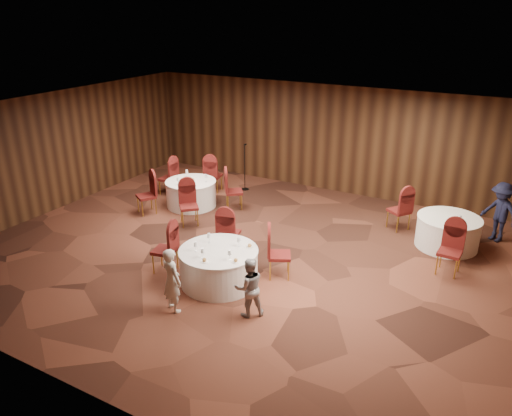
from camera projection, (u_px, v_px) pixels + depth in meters
The scene contains 15 objects.
ground at pixel (244, 253), 11.52m from camera, with size 12.00×12.00×0.00m, color black.
room_shell at pixel (243, 172), 10.78m from camera, with size 12.00×12.00×12.00m.
table_main at pixel (219, 266), 10.19m from camera, with size 1.62×1.62×0.74m.
table_left at pixel (191, 193), 14.12m from camera, with size 1.42×1.42×0.74m.
table_right at pixel (448, 232), 11.72m from camera, with size 1.46×1.46×0.74m.
chairs_main at pixel (224, 246), 10.77m from camera, with size 2.90×2.01×1.00m.
chairs_left at pixel (190, 189), 14.10m from camera, with size 2.94×3.09×1.00m.
chairs_right at pixel (422, 229), 11.55m from camera, with size 2.15×2.42×1.00m.
tabletop_main at pixel (222, 249), 9.85m from camera, with size 1.05×1.11×0.22m.
tabletop_left at pixel (190, 178), 13.95m from camera, with size 0.79×0.74×0.22m.
tabletop_right at pixel (460, 218), 11.18m from camera, with size 0.08×0.08×0.22m.
mic_stand at pixel (245, 177), 15.36m from camera, with size 0.24×0.24×1.45m.
woman_a at pixel (172, 280), 9.15m from camera, with size 0.47×0.31×1.28m, color silver.
woman_b at pixel (249, 287), 9.03m from camera, with size 0.56×0.44×1.15m, color #9D9EA2.
man_c at pixel (500, 212), 11.89m from camera, with size 0.96×0.55×1.48m, color black.
Camera 1 is at (5.24, -8.84, 5.32)m, focal length 35.00 mm.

